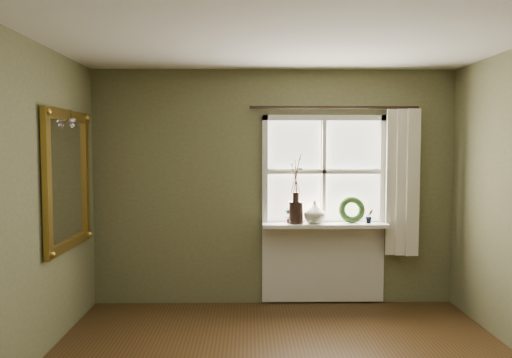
{
  "coord_description": "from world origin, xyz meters",
  "views": [
    {
      "loc": [
        -0.28,
        -3.26,
        1.75
      ],
      "look_at": [
        -0.21,
        1.55,
        1.44
      ],
      "focal_mm": 35.0,
      "sensor_mm": 36.0,
      "label": 1
    }
  ],
  "objects": [
    {
      "name": "curtain",
      "position": [
        1.39,
        2.13,
        1.37
      ],
      "size": [
        0.36,
        0.12,
        1.59
      ],
      "primitive_type": "cube",
      "color": "beige",
      "rests_on": "wall_back"
    },
    {
      "name": "dark_jug",
      "position": [
        0.23,
        2.12,
        1.04
      ],
      "size": [
        0.2,
        0.2,
        0.24
      ],
      "primitive_type": "cylinder",
      "rotation": [
        0.0,
        0.0,
        0.25
      ],
      "color": "black",
      "rests_on": "window_sill"
    },
    {
      "name": "wreath",
      "position": [
        0.85,
        2.16,
        1.03
      ],
      "size": [
        0.3,
        0.14,
        0.3
      ],
      "primitive_type": "torus",
      "rotation": [
        1.36,
        0.0,
        0.04
      ],
      "color": "#2D4B21",
      "rests_on": "window_sill"
    },
    {
      "name": "potted_plant_right",
      "position": [
        1.04,
        2.12,
        1.0
      ],
      "size": [
        0.1,
        0.09,
        0.15
      ],
      "primitive_type": "imported",
      "rotation": [
        0.0,
        0.0,
        0.29
      ],
      "color": "#2D4B21",
      "rests_on": "window_sill"
    },
    {
      "name": "cream_vase",
      "position": [
        0.44,
        2.12,
        1.04
      ],
      "size": [
        0.28,
        0.28,
        0.25
      ],
      "primitive_type": "imported",
      "rotation": [
        0.0,
        0.0,
        0.2
      ],
      "color": "beige",
      "rests_on": "window_sill"
    },
    {
      "name": "window_frame",
      "position": [
        0.55,
        2.23,
        1.48
      ],
      "size": [
        1.36,
        0.06,
        1.24
      ],
      "color": "silver",
      "rests_on": "wall_back"
    },
    {
      "name": "gilt_mirror",
      "position": [
        -1.96,
        1.39,
        1.45
      ],
      "size": [
        0.1,
        1.08,
        1.29
      ],
      "color": "white",
      "rests_on": "wall_left"
    },
    {
      "name": "wall_back",
      "position": [
        0.0,
        2.3,
        1.3
      ],
      "size": [
        4.0,
        0.1,
        2.6
      ],
      "primitive_type": "cube",
      "color": "#626341",
      "rests_on": "ground"
    },
    {
      "name": "window_sill",
      "position": [
        0.55,
        2.12,
        0.9
      ],
      "size": [
        1.36,
        0.26,
        0.04
      ],
      "primitive_type": "cube",
      "color": "silver",
      "rests_on": "wall_back"
    },
    {
      "name": "ceiling",
      "position": [
        0.0,
        0.0,
        2.6
      ],
      "size": [
        4.5,
        4.5,
        0.0
      ],
      "primitive_type": "plane",
      "color": "silver",
      "rests_on": "ground"
    },
    {
      "name": "window_apron",
      "position": [
        0.55,
        2.23,
        0.46
      ],
      "size": [
        1.36,
        0.04,
        0.88
      ],
      "primitive_type": "cube",
      "color": "silver",
      "rests_on": "ground"
    },
    {
      "name": "potted_plant_left",
      "position": [
        0.15,
        2.12,
        1.0
      ],
      "size": [
        0.1,
        0.08,
        0.16
      ],
      "primitive_type": "imported",
      "rotation": [
        0.0,
        0.0,
        0.31
      ],
      "color": "#2D4B21",
      "rests_on": "window_sill"
    },
    {
      "name": "curtain_rod",
      "position": [
        0.65,
        2.17,
        2.18
      ],
      "size": [
        1.84,
        0.03,
        0.03
      ],
      "primitive_type": "cylinder",
      "rotation": [
        0.0,
        1.57,
        0.0
      ],
      "color": "black",
      "rests_on": "wall_back"
    }
  ]
}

